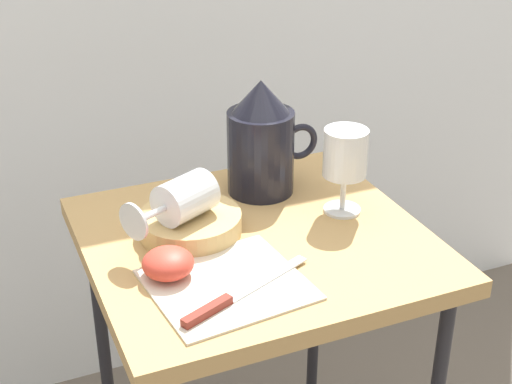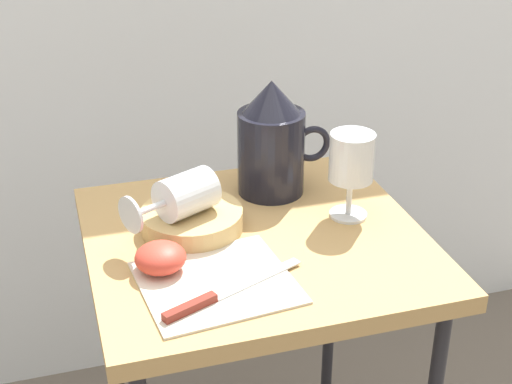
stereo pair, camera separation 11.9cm
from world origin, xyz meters
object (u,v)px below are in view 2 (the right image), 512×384
Objects in this scene: apple_half_left at (160,258)px; knife at (214,297)px; table at (256,274)px; basket_tray at (192,220)px; wine_glass_upright at (351,162)px; pitcher at (272,148)px; wine_glass_tipped_near at (184,195)px.

apple_half_left is 0.11m from knife.
table is 9.47× the size of apple_half_left.
basket_tray reaches higher than knife.
table is 0.24m from wine_glass_upright.
pitcher is 0.92× the size of knife.
wine_glass_upright reaches higher than apple_half_left.
table is at bearing -116.20° from pitcher.
pitcher is at bearing 29.94° from basket_tray.
wine_glass_upright is (0.17, 0.02, 0.17)m from table.
apple_half_left reaches higher than table.
wine_glass_tipped_near reaches higher than apple_half_left.
basket_tray reaches higher than table.
knife is at bearing -120.53° from pitcher.
basket_tray is 0.80× the size of pitcher.
pitcher is 0.36m from knife.
wine_glass_tipped_near reaches higher than basket_tray.
knife is at bearing -59.24° from apple_half_left.
wine_glass_upright is 0.66× the size of knife.
knife is at bearing -90.22° from wine_glass_tipped_near.
basket_tray is 0.74× the size of knife.
apple_half_left reaches higher than basket_tray.
table is 0.18m from wine_glass_tipped_near.
pitcher is 0.16m from wine_glass_upright.
pitcher is 1.26× the size of wine_glass_tipped_near.
wine_glass_tipped_near is 2.16× the size of apple_half_left.
wine_glass_tipped_near is at bearing 89.78° from knife.
wine_glass_tipped_near is at bearing 60.34° from apple_half_left.
apple_half_left is (-0.34, -0.08, -0.08)m from wine_glass_upright.
table is 0.23m from pitcher.
wine_glass_tipped_near is (-0.18, -0.11, -0.01)m from pitcher.
table is at bearing -28.39° from basket_tray.
basket_tray is at bearing -150.06° from pitcher.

